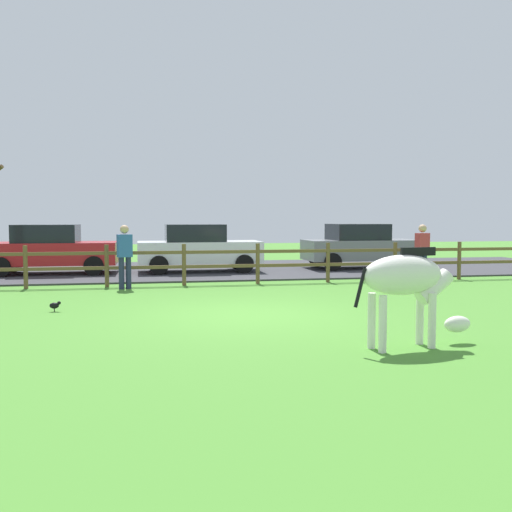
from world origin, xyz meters
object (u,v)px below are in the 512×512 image
(zebra, at_px, (408,282))
(parked_car_grey, at_px, (360,246))
(visitor_right_of_tree, at_px, (125,254))
(parked_car_white, at_px, (198,248))
(crow_on_grass, at_px, (55,305))
(visitor_left_of_tree, at_px, (422,251))
(parked_car_red, at_px, (51,249))

(zebra, xyz_separation_m, parked_car_grey, (3.83, 11.80, -0.08))
(visitor_right_of_tree, bearing_deg, parked_car_white, 60.21)
(parked_car_grey, bearing_deg, zebra, -107.97)
(crow_on_grass, height_order, parked_car_white, parked_car_white)
(crow_on_grass, xyz_separation_m, visitor_left_of_tree, (9.31, 3.23, 0.78))
(crow_on_grass, relative_size, visitor_left_of_tree, 0.13)
(zebra, distance_m, visitor_left_of_tree, 8.41)
(crow_on_grass, height_order, parked_car_grey, parked_car_grey)
(zebra, bearing_deg, crow_on_grass, 141.91)
(crow_on_grass, bearing_deg, parked_car_grey, 39.69)
(parked_car_grey, distance_m, visitor_left_of_tree, 4.38)
(visitor_right_of_tree, bearing_deg, zebra, -61.56)
(parked_car_grey, bearing_deg, parked_car_red, -179.33)
(crow_on_grass, relative_size, parked_car_white, 0.05)
(crow_on_grass, xyz_separation_m, parked_car_grey, (9.17, 7.61, 0.72))
(visitor_right_of_tree, bearing_deg, parked_car_red, 120.97)
(crow_on_grass, bearing_deg, visitor_right_of_tree, 70.56)
(zebra, distance_m, parked_car_white, 11.67)
(parked_car_white, bearing_deg, parked_car_grey, 2.84)
(zebra, height_order, visitor_left_of_tree, visitor_left_of_tree)
(parked_car_white, bearing_deg, visitor_left_of_tree, -34.91)
(parked_car_white, xyz_separation_m, parked_car_grey, (5.73, 0.28, 0.00))
(parked_car_white, bearing_deg, visitor_right_of_tree, -119.79)
(crow_on_grass, bearing_deg, visitor_left_of_tree, 19.15)
(zebra, height_order, parked_car_grey, parked_car_grey)
(parked_car_grey, bearing_deg, parked_car_white, -177.16)
(crow_on_grass, xyz_separation_m, parked_car_white, (3.44, 7.33, 0.72))
(zebra, bearing_deg, parked_car_grey, 72.03)
(crow_on_grass, distance_m, parked_car_white, 8.12)
(parked_car_red, xyz_separation_m, visitor_left_of_tree, (10.52, -4.26, 0.06))
(crow_on_grass, distance_m, parked_car_grey, 11.94)
(parked_car_red, bearing_deg, visitor_left_of_tree, -22.03)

